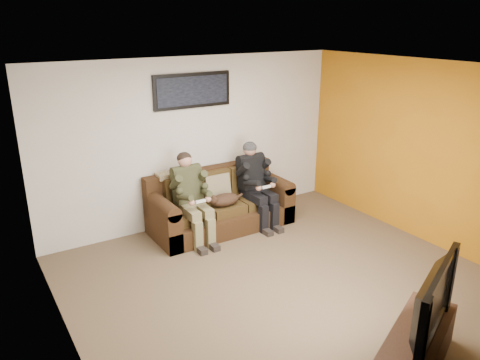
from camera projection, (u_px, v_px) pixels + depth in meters
floor at (280, 280)px, 5.89m from camera, size 5.00×5.00×0.00m
ceiling at (286, 69)px, 5.04m from camera, size 5.00×5.00×0.00m
wall_back at (196, 142)px, 7.27m from camera, size 5.00×0.00×5.00m
wall_front at (456, 263)px, 3.66m from camera, size 5.00×0.00×5.00m
wall_left at (60, 231)px, 4.21m from camera, size 0.00×4.50×4.50m
wall_right at (422, 152)px, 6.71m from camera, size 0.00×4.50×4.50m
accent_wall_right at (422, 152)px, 6.71m from camera, size 0.00×4.50×4.50m
sofa at (219, 206)px, 7.32m from camera, size 2.18×0.94×0.89m
throw_pillow at (217, 187)px, 7.26m from camera, size 0.42×0.20×0.41m
throw_blanket at (171, 175)px, 7.03m from camera, size 0.45×0.22×0.08m
person_left at (191, 193)px, 6.77m from camera, size 0.51×0.87×1.29m
person_right at (255, 179)px, 7.33m from camera, size 0.51×0.86×1.30m
cat at (224, 200)px, 7.03m from camera, size 0.66×0.26×0.24m
framed_poster at (193, 91)px, 6.96m from camera, size 1.25×0.05×0.52m
tv_stand at (415, 352)px, 4.30m from camera, size 1.40×0.94×0.42m
television at (423, 300)px, 4.12m from camera, size 1.16×0.63×0.69m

